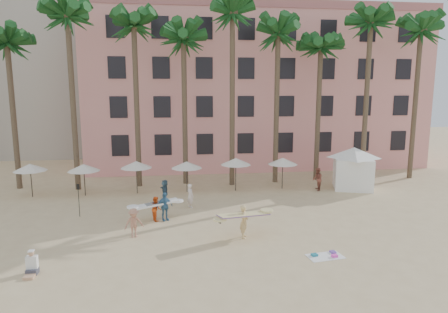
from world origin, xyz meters
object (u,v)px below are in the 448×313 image
(cabana, at_px, (353,164))
(carrier_yellow, at_px, (244,219))
(pink_hotel, at_px, (252,91))
(carrier_white, at_px, (156,207))

(cabana, bearing_deg, carrier_yellow, -138.16)
(carrier_yellow, bearing_deg, pink_hotel, 77.85)
(pink_hotel, xyz_separation_m, cabana, (5.89, -14.10, -5.93))
(pink_hotel, xyz_separation_m, carrier_white, (-10.22, -20.36, -7.14))
(carrier_yellow, height_order, carrier_white, carrier_yellow)
(pink_hotel, distance_m, carrier_yellow, 25.51)
(pink_hotel, height_order, cabana, pink_hotel)
(pink_hotel, bearing_deg, carrier_yellow, -102.15)
(cabana, relative_size, carrier_white, 1.87)
(cabana, xyz_separation_m, carrier_white, (-16.11, -6.26, -1.21))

